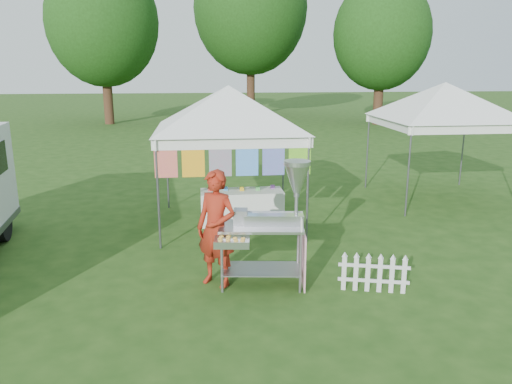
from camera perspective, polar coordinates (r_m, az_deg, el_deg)
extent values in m
plane|color=#204213|center=(7.85, -1.35, -11.33)|extent=(120.00, 120.00, 0.00)
cylinder|color=#59595E|center=(9.47, -11.13, -0.35)|extent=(0.04, 0.04, 2.10)
cylinder|color=#59595E|center=(9.65, 5.92, 0.12)|extent=(0.04, 0.04, 2.10)
cylinder|color=#59595E|center=(12.23, -10.13, 2.97)|extent=(0.04, 0.04, 2.10)
cylinder|color=#59595E|center=(12.37, 3.13, 3.30)|extent=(0.04, 0.04, 2.10)
cube|color=white|center=(9.26, -2.58, 5.59)|extent=(3.00, 0.03, 0.22)
cube|color=white|center=(12.07, -3.53, 7.58)|extent=(3.00, 0.03, 0.22)
pyramid|color=white|center=(10.58, -3.19, 12.09)|extent=(4.24, 4.24, 0.90)
cylinder|color=#59595E|center=(9.25, -2.59, 6.08)|extent=(3.00, 0.03, 0.03)
cube|color=#B81774|center=(9.31, -10.28, 3.73)|extent=(0.42, 0.01, 0.70)
cube|color=orange|center=(9.29, -7.20, 3.83)|extent=(0.42, 0.01, 0.70)
cube|color=teal|center=(9.29, -4.11, 3.91)|extent=(0.42, 0.01, 0.70)
cube|color=blue|center=(9.33, -1.03, 3.98)|extent=(0.42, 0.01, 0.70)
cube|color=purple|center=(9.39, 2.02, 4.04)|extent=(0.42, 0.01, 0.70)
cube|color=#1A8916|center=(9.47, 5.02, 4.09)|extent=(0.42, 0.01, 0.70)
cylinder|color=#59595E|center=(11.86, 17.02, 2.22)|extent=(0.04, 0.04, 2.10)
cylinder|color=#59595E|center=(14.46, 12.61, 4.56)|extent=(0.04, 0.04, 2.10)
cylinder|color=#59595E|center=(15.62, 22.55, 4.51)|extent=(0.04, 0.04, 2.10)
cube|color=white|center=(12.35, 23.44, 6.60)|extent=(3.00, 0.03, 0.22)
cube|color=white|center=(14.87, 18.05, 8.16)|extent=(3.00, 0.03, 0.22)
pyramid|color=white|center=(13.53, 20.87, 11.66)|extent=(4.24, 4.24, 0.90)
cylinder|color=#59595E|center=(12.34, 23.47, 6.97)|extent=(3.00, 0.03, 0.03)
cylinder|color=#332112|center=(31.55, -16.61, 11.05)|extent=(0.56, 0.56, 3.96)
ellipsoid|color=#205617|center=(31.62, -17.13, 18.06)|extent=(6.40, 6.40, 7.36)
cylinder|color=#332112|center=(35.26, -0.60, 12.61)|extent=(0.56, 0.56, 4.84)
ellipsoid|color=#205617|center=(35.45, -0.62, 20.27)|extent=(7.60, 7.60, 8.74)
cylinder|color=#332112|center=(30.98, 13.82, 10.77)|extent=(0.56, 0.56, 3.52)
ellipsoid|color=#205617|center=(30.99, 14.21, 17.13)|extent=(5.60, 5.60, 6.44)
cylinder|color=gray|center=(7.66, -3.92, -8.05)|extent=(0.05, 0.05, 0.97)
cylinder|color=gray|center=(7.66, 5.12, -8.08)|extent=(0.05, 0.05, 0.97)
cylinder|color=gray|center=(8.17, -3.62, -6.60)|extent=(0.05, 0.05, 0.97)
cylinder|color=gray|center=(8.17, 4.83, -6.62)|extent=(0.05, 0.05, 0.97)
cube|color=gray|center=(7.98, 0.60, -8.78)|extent=(1.30, 0.76, 0.02)
cube|color=#B7B7BC|center=(7.73, 0.61, -3.98)|extent=(1.37, 0.80, 0.04)
cube|color=#B7B7BC|center=(7.75, 2.05, -3.14)|extent=(0.94, 0.38, 0.16)
cube|color=gray|center=(7.74, -1.79, -2.86)|extent=(0.24, 0.26, 0.24)
cylinder|color=gray|center=(7.66, 4.66, -0.40)|extent=(0.06, 0.06, 0.97)
cone|color=#B7B7BC|center=(7.60, 4.70, 1.57)|extent=(0.43, 0.43, 0.43)
cylinder|color=#B7B7BC|center=(7.55, 4.74, 3.33)|extent=(0.46, 0.46, 0.06)
cube|color=#B7B7BC|center=(7.39, -2.76, -5.75)|extent=(0.55, 0.39, 0.11)
cube|color=pink|center=(7.92, 5.40, -7.32)|extent=(0.12, 0.81, 0.87)
cube|color=white|center=(7.42, 5.21, -3.76)|extent=(0.03, 0.15, 0.19)
imported|color=maroon|center=(7.80, -4.57, -4.20)|extent=(0.81, 0.75, 1.85)
cylinder|color=black|center=(11.10, -27.13, -3.19)|extent=(0.31, 0.75, 0.73)
cube|color=silver|center=(7.92, 10.02, -9.11)|extent=(0.07, 0.04, 0.56)
cube|color=silver|center=(7.93, 11.33, -9.14)|extent=(0.07, 0.04, 0.56)
cube|color=silver|center=(7.94, 12.65, -9.18)|extent=(0.07, 0.04, 0.56)
cube|color=silver|center=(7.96, 13.96, -9.20)|extent=(0.07, 0.04, 0.56)
cube|color=silver|center=(7.98, 15.26, -9.22)|extent=(0.07, 0.04, 0.56)
cube|color=silver|center=(8.00, 16.55, -9.24)|extent=(0.07, 0.04, 0.56)
cube|color=silver|center=(7.99, 13.26, -9.85)|extent=(1.05, 0.30, 0.05)
cube|color=silver|center=(7.89, 13.36, -8.25)|extent=(1.05, 0.30, 0.05)
cube|color=white|center=(11.04, -1.62, -1.68)|extent=(1.80, 0.70, 0.73)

